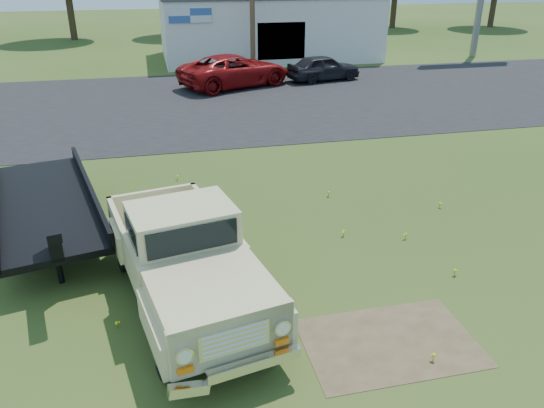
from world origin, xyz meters
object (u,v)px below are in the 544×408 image
at_px(vintage_pickup_truck, 185,256).
at_px(red_pickup, 235,71).
at_px(flatbed_trailer, 45,199).
at_px(dark_sedan, 324,68).

xyz_separation_m(vintage_pickup_truck, red_pickup, (4.13, 19.16, -0.21)).
distance_m(flatbed_trailer, dark_sedan, 20.01).
xyz_separation_m(red_pickup, dark_sedan, (5.04, 0.42, -0.13)).
relative_size(vintage_pickup_truck, flatbed_trailer, 0.87).
bearing_deg(red_pickup, dark_sedan, -108.11).
distance_m(vintage_pickup_truck, dark_sedan, 21.62).
height_order(vintage_pickup_truck, dark_sedan, vintage_pickup_truck).
xyz_separation_m(flatbed_trailer, dark_sedan, (12.22, 15.85, -0.20)).
bearing_deg(flatbed_trailer, vintage_pickup_truck, -63.37).
height_order(vintage_pickup_truck, red_pickup, vintage_pickup_truck).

